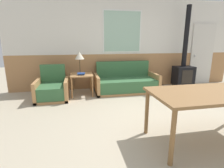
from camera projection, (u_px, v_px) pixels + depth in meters
name	position (u px, v px, depth m)	size (l,w,h in m)	color
ground_plane	(168.00, 121.00, 3.25)	(16.00, 16.00, 0.00)	#B2A58C
wall_back	(129.00, 44.00, 5.42)	(7.20, 0.09, 2.70)	#AD7A4C
couch	(126.00, 83.00, 5.14)	(1.80, 0.88, 0.85)	#B27F4C
armchair	(53.00, 90.00, 4.47)	(0.79, 0.85, 0.84)	#B27F4C
side_table	(82.00, 77.00, 4.77)	(0.60, 0.60, 0.57)	#B27F4C
table_lamp	(79.00, 56.00, 4.72)	(0.25, 0.25, 0.60)	#4C3823
book_stack	(81.00, 74.00, 4.64)	(0.21, 0.16, 0.06)	black
dining_table	(210.00, 97.00, 2.47)	(1.67, 0.89, 0.77)	olive
wood_stove	(184.00, 68.00, 5.44)	(0.59, 0.42, 2.47)	black
entry_door	(202.00, 54.00, 5.95)	(0.83, 0.09, 2.01)	silver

